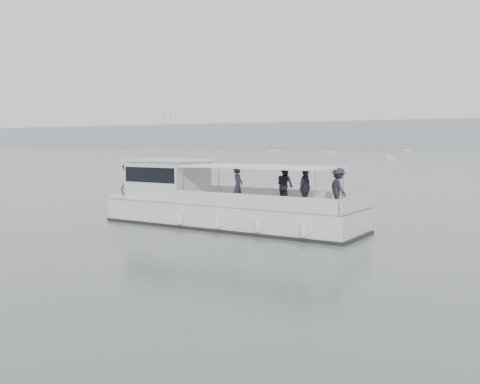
% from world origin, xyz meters
% --- Properties ---
extents(ground, '(1400.00, 1400.00, 0.00)m').
position_xyz_m(ground, '(0.00, 0.00, 0.00)').
color(ground, slate).
rests_on(ground, ground).
extents(tour_boat, '(13.82, 4.45, 5.75)m').
position_xyz_m(tour_boat, '(4.64, -3.31, 0.94)').
color(tour_boat, silver).
rests_on(tour_boat, ground).
extents(moored_fleet, '(463.16, 265.96, 10.40)m').
position_xyz_m(moored_fleet, '(-15.22, 212.33, 0.36)').
color(moored_fleet, silver).
rests_on(moored_fleet, ground).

